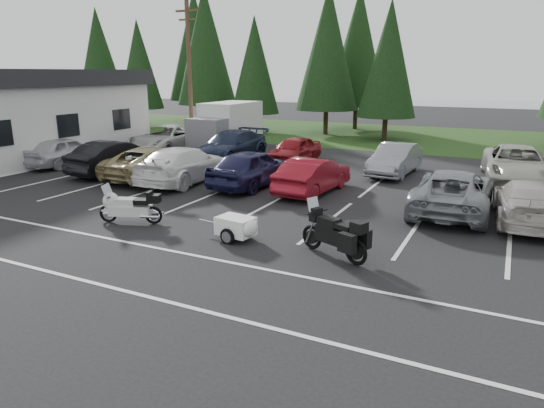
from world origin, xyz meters
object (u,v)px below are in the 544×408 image
at_px(car_near_4, 252,168).
at_px(car_far_0, 167,139).
at_px(car_near_1, 116,157).
at_px(car_near_7, 529,202).
at_px(car_far_1, 231,146).
at_px(touring_motorcycle, 130,204).
at_px(utility_pole, 190,73).
at_px(box_truck, 223,127).
at_px(adventure_motorcycle, 333,230).
at_px(car_near_6, 453,191).
at_px(car_near_3, 184,165).
at_px(car_near_5, 313,175).
at_px(car_far_2, 294,150).
at_px(cargo_trailer, 236,228).
at_px(car_near_0, 66,151).
at_px(car_near_2, 154,163).
at_px(car_far_3, 395,159).
at_px(car_far_4, 516,164).

bearing_deg(car_near_4, car_far_0, -28.31).
relative_size(car_near_1, car_near_7, 1.00).
bearing_deg(car_far_1, touring_motorcycle, -73.20).
relative_size(utility_pole, car_near_1, 1.85).
xyz_separation_m(box_truck, adventure_motorcycle, (12.39, -14.41, -0.70)).
bearing_deg(car_near_6, car_near_3, 0.19).
bearing_deg(car_near_5, car_far_2, -55.42).
distance_m(car_near_3, cargo_trailer, 8.26).
xyz_separation_m(utility_pole, car_near_0, (-2.55, -7.71, -3.94)).
bearing_deg(adventure_motorcycle, box_truck, 153.25).
relative_size(box_truck, car_near_3, 1.03).
distance_m(cargo_trailer, adventure_motorcycle, 3.01).
bearing_deg(car_near_3, car_near_4, -172.19).
distance_m(car_near_2, car_near_4, 4.84).
height_order(car_near_2, car_far_3, car_near_2).
xyz_separation_m(car_far_1, cargo_trailer, (7.07, -11.45, -0.45)).
xyz_separation_m(car_near_2, car_far_4, (14.90, 6.61, 0.05)).
bearing_deg(utility_pole, car_near_3, -56.69).
height_order(box_truck, car_far_0, box_truck).
xyz_separation_m(car_near_0, touring_motorcycle, (10.07, -6.30, -0.11)).
relative_size(car_near_0, car_far_2, 1.08).
relative_size(car_far_2, adventure_motorcycle, 1.66).
distance_m(car_near_1, car_far_2, 9.14).
relative_size(utility_pole, car_near_5, 2.05).
height_order(car_near_7, touring_motorcycle, car_near_7).
distance_m(car_near_2, car_far_0, 7.47).
xyz_separation_m(car_near_2, car_near_3, (1.70, -0.03, 0.05)).
distance_m(car_near_2, cargo_trailer, 9.58).
bearing_deg(car_far_4, car_far_3, -177.06).
bearing_deg(car_far_2, cargo_trailer, -69.15).
distance_m(car_near_1, cargo_trailer, 11.63).
height_order(car_near_1, adventure_motorcycle, car_near_1).
distance_m(car_near_1, touring_motorcycle, 8.54).
relative_size(car_near_3, adventure_motorcycle, 2.19).
distance_m(utility_pole, car_far_4, 19.08).
bearing_deg(car_far_0, car_near_6, -20.45).
bearing_deg(car_far_1, car_near_3, -78.02).
xyz_separation_m(utility_pole, car_far_2, (7.87, -1.76, -4.00)).
height_order(car_near_3, car_far_3, car_near_3).
relative_size(car_near_4, car_near_7, 0.97).
height_order(box_truck, touring_motorcycle, box_truck).
bearing_deg(touring_motorcycle, car_near_0, 128.61).
relative_size(utility_pole, car_near_0, 2.03).
height_order(car_near_5, car_far_3, car_far_3).
height_order(car_near_0, car_far_3, car_near_0).
xyz_separation_m(car_near_0, car_far_2, (10.42, 5.95, -0.05)).
bearing_deg(car_far_0, car_far_1, -6.77).
relative_size(car_near_5, touring_motorcycle, 1.87).
bearing_deg(car_far_0, car_near_0, -111.50).
bearing_deg(car_far_1, car_near_6, -22.77).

